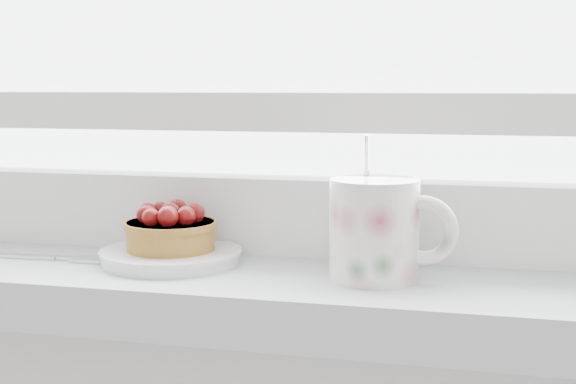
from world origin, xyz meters
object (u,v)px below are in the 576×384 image
(floral_mug, at_px, (378,227))
(fork, at_px, (41,257))
(raspberry_tart, at_px, (171,229))
(saucer, at_px, (171,256))

(floral_mug, xyz_separation_m, fork, (-0.30, 0.00, -0.04))
(floral_mug, height_order, fork, floral_mug)
(raspberry_tart, xyz_separation_m, fork, (-0.12, -0.01, -0.03))
(saucer, xyz_separation_m, raspberry_tart, (0.00, 0.00, 0.02))
(fork, bearing_deg, floral_mug, -0.44)
(saucer, distance_m, fork, 0.12)
(raspberry_tart, height_order, floral_mug, floral_mug)
(floral_mug, bearing_deg, raspberry_tart, 175.42)
(saucer, relative_size, raspberry_tart, 1.55)
(raspberry_tart, xyz_separation_m, floral_mug, (0.18, -0.01, 0.01))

